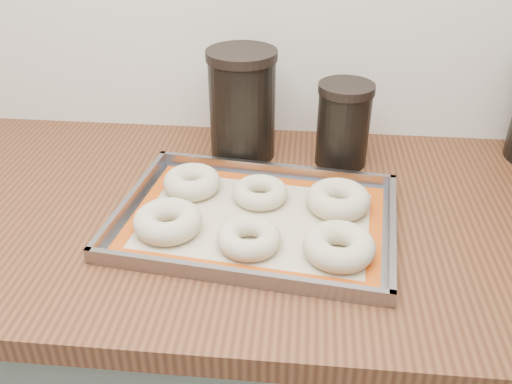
# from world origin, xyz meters

# --- Properties ---
(countertop) EXTENTS (3.06, 0.68, 0.04)m
(countertop) POSITION_xyz_m (0.00, 1.68, 0.88)
(countertop) COLOR brown
(countertop) RESTS_ON cabinet
(baking_tray) EXTENTS (0.49, 0.38, 0.03)m
(baking_tray) POSITION_xyz_m (-0.24, 1.63, 0.91)
(baking_tray) COLOR gray
(baking_tray) RESTS_ON countertop
(baking_mat) EXTENTS (0.45, 0.34, 0.00)m
(baking_mat) POSITION_xyz_m (-0.24, 1.63, 0.90)
(baking_mat) COLOR #C6B793
(baking_mat) RESTS_ON baking_tray
(bagel_front_left) EXTENTS (0.13, 0.13, 0.04)m
(bagel_front_left) POSITION_xyz_m (-0.38, 1.59, 0.92)
(bagel_front_left) COLOR beige
(bagel_front_left) RESTS_ON baking_mat
(bagel_front_mid) EXTENTS (0.12, 0.12, 0.03)m
(bagel_front_mid) POSITION_xyz_m (-0.24, 1.56, 0.92)
(bagel_front_mid) COLOR beige
(bagel_front_mid) RESTS_ON baking_mat
(bagel_front_right) EXTENTS (0.11, 0.11, 0.04)m
(bagel_front_right) POSITION_xyz_m (-0.10, 1.55, 0.92)
(bagel_front_right) COLOR beige
(bagel_front_right) RESTS_ON baking_mat
(bagel_back_left) EXTENTS (0.13, 0.13, 0.04)m
(bagel_back_left) POSITION_xyz_m (-0.37, 1.71, 0.92)
(bagel_back_left) COLOR beige
(bagel_back_left) RESTS_ON baking_mat
(bagel_back_mid) EXTENTS (0.11, 0.11, 0.03)m
(bagel_back_mid) POSITION_xyz_m (-0.24, 1.69, 0.92)
(bagel_back_mid) COLOR beige
(bagel_back_mid) RESTS_ON baking_mat
(bagel_back_right) EXTENTS (0.12, 0.12, 0.04)m
(bagel_back_right) POSITION_xyz_m (-0.10, 1.68, 0.92)
(bagel_back_right) COLOR beige
(bagel_back_right) RESTS_ON baking_mat
(canister_left) EXTENTS (0.14, 0.14, 0.22)m
(canister_left) POSITION_xyz_m (-0.29, 1.88, 1.01)
(canister_left) COLOR black
(canister_left) RESTS_ON countertop
(canister_mid) EXTENTS (0.11, 0.11, 0.17)m
(canister_mid) POSITION_xyz_m (-0.09, 1.86, 0.98)
(canister_mid) COLOR black
(canister_mid) RESTS_ON countertop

